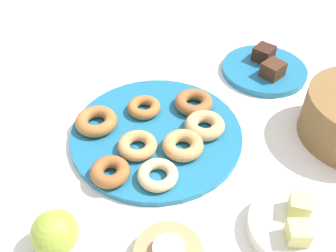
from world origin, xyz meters
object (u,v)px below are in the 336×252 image
at_px(donut_1, 96,121).
at_px(brownie_far, 273,70).
at_px(donut_5, 110,172).
at_px(donut_3, 144,107).
at_px(brownie_near, 264,53).
at_px(apple, 55,233).
at_px(donut_plate, 156,133).
at_px(melon_chunk_right, 298,233).
at_px(cake_plate, 264,70).
at_px(tealight, 168,250).
at_px(melon_chunk_left, 300,206).
at_px(donut_4, 205,125).
at_px(donut_2, 194,102).
at_px(donut_0, 183,145).
at_px(donut_7, 158,175).
at_px(donut_6, 137,146).
at_px(fruit_bowl, 291,228).

xyz_separation_m(donut_1, brownie_far, (-0.38, 0.29, 0.01)).
bearing_deg(donut_5, donut_3, -167.39).
distance_m(brownie_near, apple, 0.72).
height_order(donut_plate, melon_chunk_right, melon_chunk_right).
bearing_deg(cake_plate, tealight, 3.25).
relative_size(donut_plate, melon_chunk_left, 10.71).
height_order(donut_plate, donut_4, donut_4).
distance_m(donut_2, cake_plate, 0.26).
bearing_deg(brownie_far, donut_0, -13.50).
bearing_deg(donut_1, melon_chunk_left, 87.54).
bearing_deg(brownie_far, donut_7, -11.67).
bearing_deg(donut_3, donut_7, 39.19).
bearing_deg(donut_0, donut_2, -163.01).
height_order(brownie_far, apple, apple).
bearing_deg(cake_plate, donut_2, -22.12).
height_order(donut_7, melon_chunk_right, melon_chunk_right).
height_order(donut_plate, melon_chunk_left, melon_chunk_left).
bearing_deg(brownie_near, melon_chunk_right, 23.94).
relative_size(donut_4, melon_chunk_left, 2.49).
distance_m(donut_7, apple, 0.22).
bearing_deg(donut_0, donut_3, -115.93).
bearing_deg(donut_4, donut_7, -7.34).
bearing_deg(tealight, donut_0, -158.31).
distance_m(donut_2, melon_chunk_right, 0.39).
relative_size(donut_plate, donut_1, 4.07).
xyz_separation_m(donut_0, donut_6, (0.05, -0.08, -0.00)).
relative_size(tealight, fruit_bowl, 0.34).
xyz_separation_m(donut_3, cake_plate, (-0.31, 0.19, -0.02)).
xyz_separation_m(donut_0, melon_chunk_right, (0.10, 0.27, 0.02)).
bearing_deg(melon_chunk_right, donut_1, -98.93).
relative_size(brownie_near, melon_chunk_right, 1.46).
distance_m(donut_4, apple, 0.39).
relative_size(donut_plate, tealight, 7.28).
bearing_deg(brownie_far, donut_3, -38.18).
height_order(donut_3, tealight, tealight).
relative_size(donut_3, brownie_far, 1.49).
xyz_separation_m(donut_6, melon_chunk_right, (0.06, 0.35, 0.02)).
xyz_separation_m(donut_5, brownie_far, (-0.48, 0.18, 0.01)).
relative_size(donut_0, melon_chunk_left, 2.44).
bearing_deg(donut_6, donut_3, -154.70).
xyz_separation_m(donut_2, donut_4, (0.06, 0.06, 0.00)).
relative_size(donut_4, brownie_near, 1.71).
xyz_separation_m(donut_3, donut_6, (0.11, 0.05, 0.00)).
distance_m(donut_7, cake_plate, 0.48).
distance_m(donut_0, brownie_near, 0.41).
distance_m(donut_7, tealight, 0.16).
bearing_deg(apple, donut_7, 157.70).
height_order(donut_5, melon_chunk_left, melon_chunk_left).
distance_m(donut_0, fruit_bowl, 0.27).
bearing_deg(donut_0, donut_5, -35.00).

